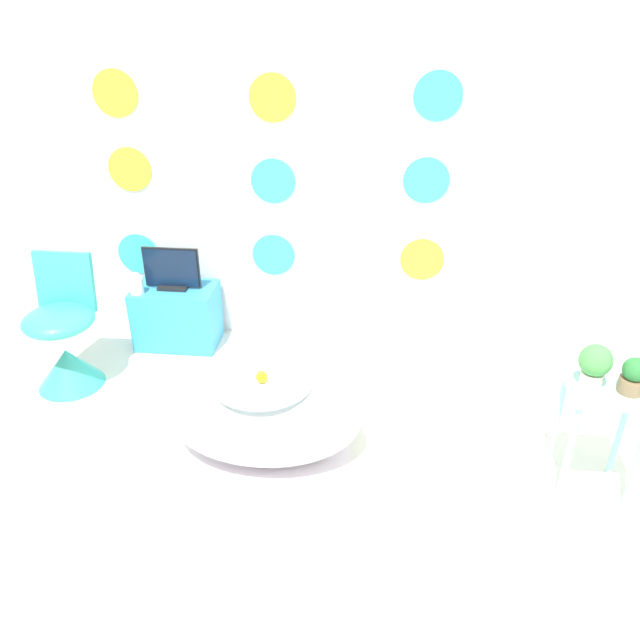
{
  "coord_description": "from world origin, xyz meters",
  "views": [
    {
      "loc": [
        0.68,
        -1.75,
        2.22
      ],
      "look_at": [
        0.39,
        1.02,
        0.72
      ],
      "focal_mm": 35.0,
      "sensor_mm": 36.0,
      "label": 1
    }
  ],
  "objects": [
    {
      "name": "ground_plane",
      "position": [
        0.0,
        0.0,
        0.0
      ],
      "size": [
        12.0,
        12.0,
        0.0
      ],
      "primitive_type": "plane",
      "color": "silver"
    },
    {
      "name": "wall_back_dotted",
      "position": [
        -0.0,
        2.14,
        1.3
      ],
      "size": [
        5.18,
        0.05,
        2.6
      ],
      "color": "white",
      "rests_on": "ground_plane"
    },
    {
      "name": "rug",
      "position": [
        0.11,
        0.75,
        0.0
      ],
      "size": [
        0.92,
        0.96,
        0.01
      ],
      "color": "silver",
      "rests_on": "ground_plane"
    },
    {
      "name": "bathtub",
      "position": [
        0.12,
        0.85,
        0.24
      ],
      "size": [
        1.02,
        0.64,
        0.47
      ],
      "color": "white",
      "rests_on": "ground_plane"
    },
    {
      "name": "rubber_duck",
      "position": [
        0.13,
        0.8,
        0.5
      ],
      "size": [
        0.06,
        0.06,
        0.07
      ],
      "color": "yellow",
      "rests_on": "bathtub"
    },
    {
      "name": "chair",
      "position": [
        -1.21,
        1.35,
        0.28
      ],
      "size": [
        0.42,
        0.42,
        0.82
      ],
      "color": "#38B2A3",
      "rests_on": "ground_plane"
    },
    {
      "name": "tv_cabinet",
      "position": [
        -0.69,
        1.92,
        0.21
      ],
      "size": [
        0.55,
        0.35,
        0.42
      ],
      "color": "#389ED6",
      "rests_on": "ground_plane"
    },
    {
      "name": "tv",
      "position": [
        -0.69,
        1.92,
        0.55
      ],
      "size": [
        0.38,
        0.12,
        0.29
      ],
      "color": "black",
      "rests_on": "tv_cabinet"
    },
    {
      "name": "vase",
      "position": [
        -0.9,
        1.81,
        0.48
      ],
      "size": [
        0.09,
        0.09,
        0.14
      ],
      "color": "white",
      "rests_on": "tv_cabinet"
    },
    {
      "name": "side_table",
      "position": [
        1.75,
        0.73,
        0.44
      ],
      "size": [
        0.36,
        0.3,
        0.59
      ],
      "color": "#99E0D8",
      "rests_on": "ground_plane"
    },
    {
      "name": "potted_plant_left",
      "position": [
        1.67,
        0.75,
        0.71
      ],
      "size": [
        0.15,
        0.15,
        0.21
      ],
      "color": "beige",
      "rests_on": "side_table"
    },
    {
      "name": "potted_plant_right",
      "position": [
        1.83,
        0.72,
        0.68
      ],
      "size": [
        0.11,
        0.11,
        0.17
      ],
      "color": "#8C6B4C",
      "rests_on": "side_table"
    }
  ]
}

